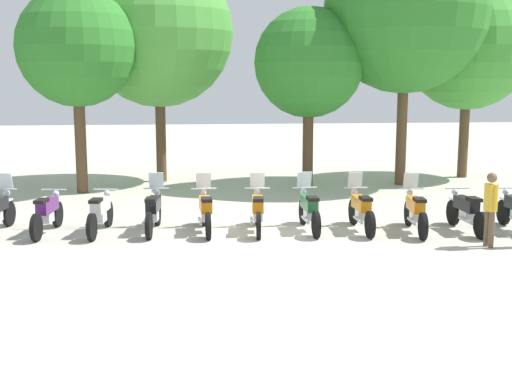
% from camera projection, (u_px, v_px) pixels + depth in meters
% --- Properties ---
extents(ground_plane, '(80.00, 80.00, 0.00)m').
position_uv_depth(ground_plane, '(258.00, 232.00, 16.27)').
color(ground_plane, '#BCB7A8').
extents(motorcycle_1, '(0.66, 2.19, 0.99)m').
position_uv_depth(motorcycle_1, '(47.00, 213.00, 16.05)').
color(motorcycle_1, black).
rests_on(motorcycle_1, ground_plane).
extents(motorcycle_2, '(0.67, 2.18, 0.99)m').
position_uv_depth(motorcycle_2, '(100.00, 213.00, 16.09)').
color(motorcycle_2, black).
rests_on(motorcycle_2, ground_plane).
extents(motorcycle_3, '(0.62, 2.19, 1.37)m').
position_uv_depth(motorcycle_3, '(153.00, 211.00, 16.25)').
color(motorcycle_3, black).
rests_on(motorcycle_3, ground_plane).
extents(motorcycle_4, '(0.62, 2.19, 1.37)m').
position_uv_depth(motorcycle_4, '(205.00, 211.00, 16.23)').
color(motorcycle_4, black).
rests_on(motorcycle_4, ground_plane).
extents(motorcycle_5, '(0.62, 2.19, 1.37)m').
position_uv_depth(motorcycle_5, '(258.00, 210.00, 16.28)').
color(motorcycle_5, black).
rests_on(motorcycle_5, ground_plane).
extents(motorcycle_6, '(0.62, 2.19, 1.37)m').
position_uv_depth(motorcycle_6, '(309.00, 210.00, 16.38)').
color(motorcycle_6, black).
rests_on(motorcycle_6, ground_plane).
extents(motorcycle_7, '(0.62, 2.19, 1.37)m').
position_uv_depth(motorcycle_7, '(361.00, 210.00, 16.36)').
color(motorcycle_7, black).
rests_on(motorcycle_7, ground_plane).
extents(motorcycle_8, '(0.64, 2.19, 1.37)m').
position_uv_depth(motorcycle_8, '(415.00, 211.00, 16.20)').
color(motorcycle_8, black).
rests_on(motorcycle_8, ground_plane).
extents(motorcycle_9, '(0.62, 2.19, 0.99)m').
position_uv_depth(motorcycle_9, '(466.00, 211.00, 16.27)').
color(motorcycle_9, black).
rests_on(motorcycle_9, ground_plane).
extents(person_1, '(0.26, 0.41, 1.65)m').
position_uv_depth(person_1, '(491.00, 204.00, 14.66)').
color(person_1, brown).
rests_on(person_1, ground_plane).
extents(tree_1, '(3.76, 3.76, 6.52)m').
position_uv_depth(tree_1, '(77.00, 48.00, 21.18)').
color(tree_1, brown).
rests_on(tree_1, ground_plane).
extents(tree_2, '(5.22, 5.22, 7.88)m').
position_uv_depth(tree_2, '(158.00, 33.00, 23.58)').
color(tree_2, brown).
rests_on(tree_2, ground_plane).
extents(tree_3, '(3.68, 3.68, 6.04)m').
position_uv_depth(tree_3, '(309.00, 63.00, 22.51)').
color(tree_3, brown).
rests_on(tree_3, ground_plane).
extents(tree_4, '(5.57, 5.57, 8.72)m').
position_uv_depth(tree_4, '(406.00, 11.00, 22.68)').
color(tree_4, brown).
rests_on(tree_4, ground_plane).
extents(tree_5, '(4.57, 4.57, 7.09)m').
position_uv_depth(tree_5, '(468.00, 47.00, 24.67)').
color(tree_5, brown).
rests_on(tree_5, ground_plane).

